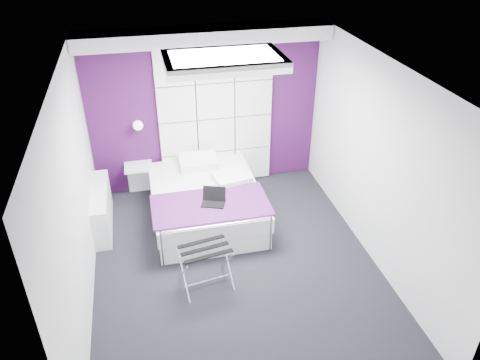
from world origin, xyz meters
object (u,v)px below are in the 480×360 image
object	(u,v)px
wall_lamp	(138,124)
laptop	(213,199)
radiator	(102,208)
luggage_rack	(206,267)
bed	(206,201)
nightstand	(138,167)

from	to	relation	value
wall_lamp	laptop	xyz separation A→B (m)	(0.89, -1.32, -0.62)
radiator	laptop	xyz separation A→B (m)	(1.53, -0.56, 0.30)
wall_lamp	laptop	bearing A→B (deg)	-56.08
luggage_rack	laptop	distance (m)	1.07
bed	nightstand	bearing A→B (deg)	137.41
radiator	luggage_rack	bearing A→B (deg)	-50.98
luggage_rack	laptop	xyz separation A→B (m)	(0.27, 0.99, 0.31)
radiator	laptop	bearing A→B (deg)	-20.08
wall_lamp	luggage_rack	bearing A→B (deg)	-75.04
luggage_rack	bed	bearing A→B (deg)	71.19
nightstand	wall_lamp	bearing A→B (deg)	29.57
bed	laptop	distance (m)	0.53
wall_lamp	nightstand	xyz separation A→B (m)	(-0.07, -0.04, -0.70)
luggage_rack	laptop	size ratio (longest dim) A/B	1.88
wall_lamp	nightstand	distance (m)	0.70
bed	nightstand	xyz separation A→B (m)	(-0.92, 0.84, 0.24)
laptop	bed	bearing A→B (deg)	115.63
wall_lamp	bed	xyz separation A→B (m)	(0.85, -0.88, -0.93)
radiator	luggage_rack	distance (m)	2.00
bed	nightstand	world-z (taller)	bed
radiator	nightstand	xyz separation A→B (m)	(0.57, 0.72, 0.22)
radiator	nightstand	bearing A→B (deg)	51.66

